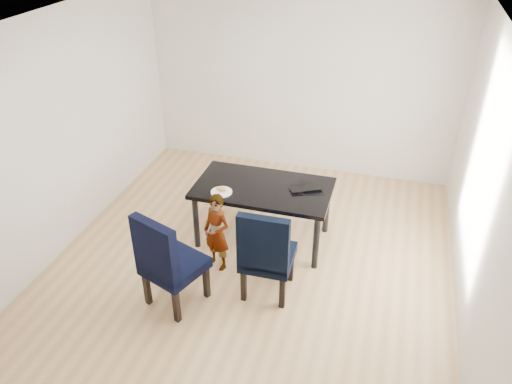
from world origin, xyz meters
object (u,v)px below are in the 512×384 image
(dining_table, at_px, (263,213))
(plate, at_px, (221,192))
(chair_left, at_px, (174,258))
(laptop, at_px, (304,186))
(child, at_px, (217,232))
(chair_right, at_px, (268,250))

(dining_table, relative_size, plate, 6.52)
(chair_left, bearing_deg, laptop, 74.26)
(dining_table, bearing_deg, child, -118.46)
(child, height_order, plate, child)
(chair_left, bearing_deg, dining_table, 86.81)
(plate, bearing_deg, chair_left, -98.03)
(chair_right, bearing_deg, child, 159.65)
(chair_right, bearing_deg, plate, 138.56)
(child, bearing_deg, laptop, 64.61)
(dining_table, height_order, plate, plate)
(chair_left, distance_m, chair_right, 0.96)
(chair_left, xyz_separation_m, laptop, (1.04, 1.41, 0.21))
(child, bearing_deg, chair_right, 2.11)
(chair_right, relative_size, laptop, 2.91)
(dining_table, distance_m, laptop, 0.62)
(chair_right, xyz_separation_m, laptop, (0.17, 1.00, 0.22))
(child, distance_m, plate, 0.49)
(chair_left, xyz_separation_m, plate, (0.15, 1.03, 0.20))
(chair_left, height_order, plate, chair_left)
(dining_table, relative_size, chair_left, 1.44)
(plate, distance_m, laptop, 0.97)
(chair_left, bearing_deg, plate, 102.53)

